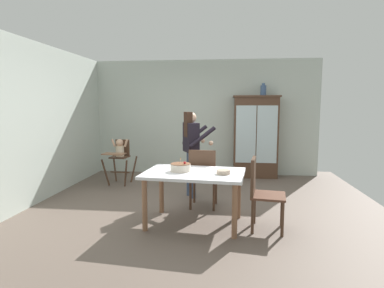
% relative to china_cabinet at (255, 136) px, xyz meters
% --- Properties ---
extents(ground_plane, '(6.24, 6.24, 0.00)m').
position_rel_china_cabinet_xyz_m(ground_plane, '(-1.20, -2.37, -0.94)').
color(ground_plane, '#66564C').
extents(wall_back, '(5.32, 0.06, 2.70)m').
position_rel_china_cabinet_xyz_m(wall_back, '(-1.20, 0.26, 0.41)').
color(wall_back, beige).
rests_on(wall_back, ground_plane).
extents(wall_left, '(0.06, 5.32, 2.70)m').
position_rel_china_cabinet_xyz_m(wall_left, '(-3.83, -2.37, 0.41)').
color(wall_left, beige).
rests_on(wall_left, ground_plane).
extents(china_cabinet, '(1.04, 0.48, 1.86)m').
position_rel_china_cabinet_xyz_m(china_cabinet, '(0.00, 0.00, 0.00)').
color(china_cabinet, '#4C3323').
rests_on(china_cabinet, ground_plane).
extents(ceramic_vase, '(0.13, 0.13, 0.27)m').
position_rel_china_cabinet_xyz_m(ceramic_vase, '(0.15, 0.00, 1.04)').
color(ceramic_vase, '#3D567F').
rests_on(ceramic_vase, china_cabinet).
extents(high_chair_with_toddler, '(0.62, 0.72, 0.95)m').
position_rel_china_cabinet_xyz_m(high_chair_with_toddler, '(-2.86, -1.00, -0.28)').
color(high_chair_with_toddler, '#4C3323').
rests_on(high_chair_with_toddler, ground_plane).
extents(adult_person, '(0.65, 0.64, 1.53)m').
position_rel_china_cabinet_xyz_m(adult_person, '(-1.27, -1.75, 0.03)').
color(adult_person, '#3D4C6B').
rests_on(adult_person, ground_plane).
extents(dining_table, '(1.43, 1.04, 0.74)m').
position_rel_china_cabinet_xyz_m(dining_table, '(-1.08, -3.07, -0.30)').
color(dining_table, silver).
rests_on(dining_table, ground_plane).
extents(birthday_cake, '(0.28, 0.28, 0.19)m').
position_rel_china_cabinet_xyz_m(birthday_cake, '(-1.27, -3.04, -0.14)').
color(birthday_cake, beige).
rests_on(birthday_cake, dining_table).
extents(serving_bowl, '(0.18, 0.18, 0.05)m').
position_rel_china_cabinet_xyz_m(serving_bowl, '(-0.68, -3.16, -0.17)').
color(serving_bowl, '#C6AD93').
rests_on(serving_bowl, dining_table).
extents(dining_chair_far_side, '(0.46, 0.46, 0.96)m').
position_rel_china_cabinet_xyz_m(dining_chair_far_side, '(-1.01, -2.40, -0.38)').
color(dining_chair_far_side, '#4C3323').
rests_on(dining_chair_far_side, ground_plane).
extents(dining_chair_right_end, '(0.50, 0.50, 0.96)m').
position_rel_china_cabinet_xyz_m(dining_chair_right_end, '(-0.19, -3.15, -0.38)').
color(dining_chair_right_end, '#4C3323').
rests_on(dining_chair_right_end, ground_plane).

